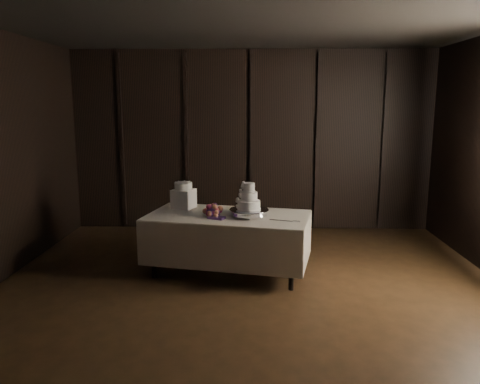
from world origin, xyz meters
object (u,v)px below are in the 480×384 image
object	(u,v)px
cake_stand	(249,213)
box_pedestal	(184,199)
wedding_cake	(247,199)
bouquet	(213,211)
small_cake	(183,186)
display_table	(228,241)

from	to	relation	value
cake_stand	box_pedestal	world-z (taller)	box_pedestal
wedding_cake	bouquet	size ratio (longest dim) A/B	0.80
wedding_cake	box_pedestal	xyz separation A→B (m)	(-0.85, 0.47, -0.10)
cake_stand	small_cake	xyz separation A→B (m)	(-0.87, 0.46, 0.25)
display_table	wedding_cake	size ratio (longest dim) A/B	6.55
display_table	small_cake	size ratio (longest dim) A/B	9.26
small_cake	bouquet	bearing A→B (deg)	-46.92
display_table	box_pedestal	distance (m)	0.85
wedding_cake	bouquet	distance (m)	0.44
bouquet	box_pedestal	xyz separation A→B (m)	(-0.43, 0.46, 0.06)
bouquet	small_cake	xyz separation A→B (m)	(-0.43, 0.46, 0.23)
display_table	box_pedestal	world-z (taller)	box_pedestal
wedding_cake	small_cake	size ratio (longest dim) A/B	1.41
bouquet	box_pedestal	bearing A→B (deg)	133.08
display_table	small_cake	bearing A→B (deg)	160.23
wedding_cake	small_cake	xyz separation A→B (m)	(-0.85, 0.47, 0.08)
wedding_cake	box_pedestal	size ratio (longest dim) A/B	1.27
cake_stand	wedding_cake	distance (m)	0.18
bouquet	box_pedestal	size ratio (longest dim) A/B	1.58
cake_stand	bouquet	bearing A→B (deg)	-179.30
box_pedestal	small_cake	xyz separation A→B (m)	(0.00, 0.00, 0.17)
display_table	wedding_cake	world-z (taller)	wedding_cake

